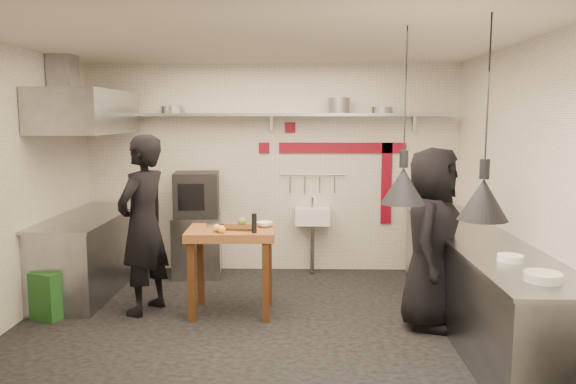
{
  "coord_description": "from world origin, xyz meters",
  "views": [
    {
      "loc": [
        0.4,
        -5.47,
        2.09
      ],
      "look_at": [
        0.26,
        0.3,
        1.32
      ],
      "focal_mm": 35.0,
      "sensor_mm": 36.0,
      "label": 1
    }
  ],
  "objects_px": {
    "oven_stand": "(197,246)",
    "green_bin": "(51,294)",
    "chef_left": "(143,225)",
    "chef_right": "(431,238)",
    "prep_table": "(232,271)",
    "combi_oven": "(197,194)"
  },
  "relations": [
    {
      "from": "oven_stand",
      "to": "green_bin",
      "type": "distance_m",
      "value": 2.05
    },
    {
      "from": "green_bin",
      "to": "oven_stand",
      "type": "bearing_deg",
      "value": 52.42
    },
    {
      "from": "chef_left",
      "to": "chef_right",
      "type": "xyz_separation_m",
      "value": [
        2.97,
        -0.35,
        -0.06
      ]
    },
    {
      "from": "green_bin",
      "to": "prep_table",
      "type": "relative_size",
      "value": 0.54
    },
    {
      "from": "chef_left",
      "to": "chef_right",
      "type": "distance_m",
      "value": 2.99
    },
    {
      "from": "chef_right",
      "to": "prep_table",
      "type": "bearing_deg",
      "value": 103.38
    },
    {
      "from": "oven_stand",
      "to": "chef_right",
      "type": "xyz_separation_m",
      "value": [
        2.67,
        -1.76,
        0.5
      ]
    },
    {
      "from": "chef_right",
      "to": "green_bin",
      "type": "bearing_deg",
      "value": 110.58
    },
    {
      "from": "combi_oven",
      "to": "chef_left",
      "type": "xyz_separation_m",
      "value": [
        -0.32,
        -1.39,
        -0.13
      ]
    },
    {
      "from": "combi_oven",
      "to": "prep_table",
      "type": "height_order",
      "value": "combi_oven"
    },
    {
      "from": "chef_left",
      "to": "chef_right",
      "type": "relative_size",
      "value": 1.06
    },
    {
      "from": "chef_left",
      "to": "prep_table",
      "type": "bearing_deg",
      "value": 111.7
    },
    {
      "from": "oven_stand",
      "to": "prep_table",
      "type": "xyz_separation_m",
      "value": [
        0.64,
        -1.43,
        0.06
      ]
    },
    {
      "from": "combi_oven",
      "to": "green_bin",
      "type": "distance_m",
      "value": 2.2
    },
    {
      "from": "green_bin",
      "to": "chef_left",
      "type": "bearing_deg",
      "value": 12.31
    },
    {
      "from": "oven_stand",
      "to": "prep_table",
      "type": "height_order",
      "value": "prep_table"
    },
    {
      "from": "green_bin",
      "to": "chef_left",
      "type": "relative_size",
      "value": 0.26
    },
    {
      "from": "oven_stand",
      "to": "chef_right",
      "type": "distance_m",
      "value": 3.24
    },
    {
      "from": "oven_stand",
      "to": "combi_oven",
      "type": "xyz_separation_m",
      "value": [
        0.01,
        -0.02,
        0.69
      ]
    },
    {
      "from": "oven_stand",
      "to": "chef_right",
      "type": "relative_size",
      "value": 0.44
    },
    {
      "from": "oven_stand",
      "to": "chef_right",
      "type": "bearing_deg",
      "value": -39.3
    },
    {
      "from": "green_bin",
      "to": "chef_left",
      "type": "xyz_separation_m",
      "value": [
        0.94,
        0.21,
        0.71
      ]
    }
  ]
}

